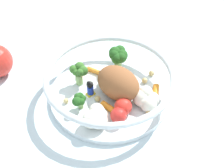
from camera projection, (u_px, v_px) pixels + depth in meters
name	position (u px, v px, depth m)	size (l,w,h in m)	color
ground_plane	(110.00, 95.00, 0.53)	(2.40, 2.40, 0.00)	silver
food_container	(114.00, 86.00, 0.50)	(0.24, 0.24, 0.07)	white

